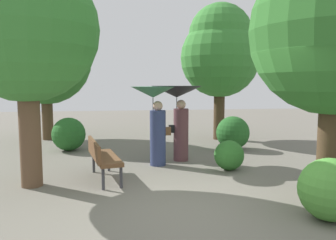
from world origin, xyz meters
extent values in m
plane|color=#6B665B|center=(0.00, 0.00, 0.00)|extent=(40.00, 40.00, 0.00)
cylinder|color=navy|center=(-0.33, 3.01, 0.67)|extent=(0.38, 0.38, 1.34)
sphere|color=tan|center=(-0.33, 3.01, 1.45)|extent=(0.24, 0.24, 0.24)
cylinder|color=#333338|center=(-0.44, 3.00, 1.27)|extent=(0.02, 0.02, 0.77)
cone|color=#33724C|center=(-0.44, 3.00, 1.78)|extent=(1.07, 1.07, 0.26)
cube|color=brown|center=(-0.08, 3.03, 0.83)|extent=(0.14, 0.10, 0.20)
cylinder|color=#563338|center=(0.33, 3.43, 0.67)|extent=(0.38, 0.38, 1.35)
sphere|color=tan|center=(0.33, 3.43, 1.45)|extent=(0.24, 0.24, 0.24)
cylinder|color=#333338|center=(0.21, 3.42, 1.26)|extent=(0.02, 0.02, 0.75)
cone|color=black|center=(0.21, 3.42, 1.78)|extent=(1.30, 1.30, 0.29)
cube|color=black|center=(0.08, 3.41, 0.83)|extent=(0.14, 0.10, 0.20)
cylinder|color=#38383D|center=(-1.24, 1.31, 0.22)|extent=(0.06, 0.06, 0.44)
cylinder|color=#38383D|center=(-1.58, 1.24, 0.22)|extent=(0.06, 0.06, 0.44)
cylinder|color=#38383D|center=(-1.50, 2.62, 0.22)|extent=(0.06, 0.06, 0.44)
cylinder|color=#38383D|center=(-1.84, 2.56, 0.22)|extent=(0.06, 0.06, 0.44)
cube|color=brown|center=(-1.54, 1.93, 0.46)|extent=(0.72, 1.56, 0.08)
cube|color=brown|center=(-1.78, 1.88, 0.66)|extent=(0.35, 1.48, 0.35)
cylinder|color=brown|center=(-2.96, 1.71, 2.00)|extent=(0.40, 0.40, 4.00)
sphere|color=#387F33|center=(-2.96, 1.71, 3.00)|extent=(2.73, 2.73, 2.73)
cylinder|color=#42301E|center=(2.28, 0.19, 1.91)|extent=(0.38, 0.38, 3.81)
sphere|color=#2D6B28|center=(2.28, 0.19, 2.86)|extent=(2.81, 2.81, 2.81)
cylinder|color=#4C3823|center=(-3.74, 7.39, 1.90)|extent=(0.38, 0.38, 3.80)
sphere|color=#2D6B28|center=(-3.74, 7.39, 2.85)|extent=(3.18, 3.18, 3.18)
sphere|color=#2D6B28|center=(-3.74, 7.39, 3.61)|extent=(2.55, 2.55, 2.55)
cylinder|color=#42301E|center=(2.31, 6.53, 1.93)|extent=(0.39, 0.39, 3.86)
sphere|color=#387F33|center=(2.31, 6.53, 2.89)|extent=(2.77, 2.77, 2.77)
sphere|color=#387F33|center=(2.31, 6.53, 3.66)|extent=(2.21, 2.21, 2.21)
sphere|color=#4C9338|center=(1.74, -0.68, 0.46)|extent=(0.92, 0.92, 0.92)
sphere|color=#235B23|center=(-2.73, 5.19, 0.49)|extent=(0.99, 0.99, 0.99)
sphere|color=#235B23|center=(2.17, 4.66, 0.50)|extent=(1.01, 1.01, 1.01)
sphere|color=#2D6B28|center=(1.24, 2.29, 0.34)|extent=(0.69, 0.69, 0.69)
camera|label=1|loc=(-1.31, -5.00, 1.99)|focal=35.93mm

